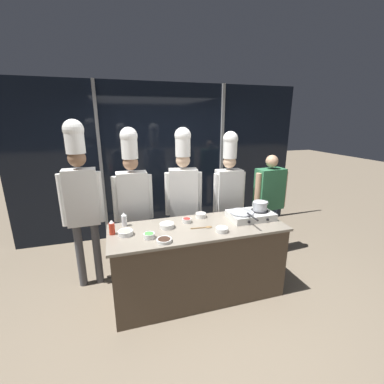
{
  "coord_description": "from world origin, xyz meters",
  "views": [
    {
      "loc": [
        -0.87,
        -2.61,
        2.12
      ],
      "look_at": [
        0.0,
        0.25,
        1.25
      ],
      "focal_mm": 24.0,
      "sensor_mm": 36.0,
      "label": 1
    }
  ],
  "objects_px": {
    "squeeze_bottle_clear": "(124,220)",
    "person_guest": "(269,196)",
    "prep_bowl_bell_pepper": "(187,220)",
    "chef_sous": "(132,192)",
    "prep_bowl_chicken": "(201,215)",
    "prep_bowl_ginger": "(125,232)",
    "prep_bowl_rice": "(222,229)",
    "chef_head": "(81,190)",
    "squeeze_bottle_chili": "(112,227)",
    "serving_spoon_slotted": "(206,227)",
    "stock_pot": "(260,206)",
    "frying_pan": "(242,210)",
    "chef_line": "(183,188)",
    "prep_bowl_bean_sprouts": "(167,225)",
    "chef_pastry": "(229,187)",
    "prep_bowl_scallions": "(149,235)",
    "prep_bowl_soy_glaze": "(164,240)",
    "portable_stove": "(251,215)"
  },
  "relations": [
    {
      "from": "squeeze_bottle_chili",
      "to": "person_guest",
      "type": "xyz_separation_m",
      "value": [
        2.31,
        0.56,
        -0.02
      ]
    },
    {
      "from": "squeeze_bottle_chili",
      "to": "frying_pan",
      "type": "bearing_deg",
      "value": -1.4
    },
    {
      "from": "prep_bowl_scallions",
      "to": "stock_pot",
      "type": "bearing_deg",
      "value": 7.12
    },
    {
      "from": "prep_bowl_soy_glaze",
      "to": "person_guest",
      "type": "relative_size",
      "value": 0.1
    },
    {
      "from": "prep_bowl_chicken",
      "to": "chef_head",
      "type": "distance_m",
      "value": 1.49
    },
    {
      "from": "prep_bowl_bell_pepper",
      "to": "chef_line",
      "type": "height_order",
      "value": "chef_line"
    },
    {
      "from": "chef_line",
      "to": "prep_bowl_bean_sprouts",
      "type": "bearing_deg",
      "value": 69.72
    },
    {
      "from": "prep_bowl_bean_sprouts",
      "to": "person_guest",
      "type": "bearing_deg",
      "value": 18.21
    },
    {
      "from": "portable_stove",
      "to": "squeeze_bottle_clear",
      "type": "height_order",
      "value": "squeeze_bottle_clear"
    },
    {
      "from": "prep_bowl_ginger",
      "to": "chef_sous",
      "type": "height_order",
      "value": "chef_sous"
    },
    {
      "from": "squeeze_bottle_clear",
      "to": "chef_pastry",
      "type": "distance_m",
      "value": 1.58
    },
    {
      "from": "frying_pan",
      "to": "chef_head",
      "type": "relative_size",
      "value": 0.25
    },
    {
      "from": "frying_pan",
      "to": "prep_bowl_chicken",
      "type": "bearing_deg",
      "value": 153.66
    },
    {
      "from": "chef_line",
      "to": "chef_pastry",
      "type": "relative_size",
      "value": 1.03
    },
    {
      "from": "stock_pot",
      "to": "portable_stove",
      "type": "bearing_deg",
      "value": -179.88
    },
    {
      "from": "squeeze_bottle_clear",
      "to": "prep_bowl_soy_glaze",
      "type": "xyz_separation_m",
      "value": [
        0.37,
        -0.53,
        -0.06
      ]
    },
    {
      "from": "serving_spoon_slotted",
      "to": "chef_pastry",
      "type": "height_order",
      "value": "chef_pastry"
    },
    {
      "from": "stock_pot",
      "to": "chef_sous",
      "type": "xyz_separation_m",
      "value": [
        -1.51,
        0.63,
        0.13
      ]
    },
    {
      "from": "squeeze_bottle_clear",
      "to": "chef_pastry",
      "type": "bearing_deg",
      "value": 15.54
    },
    {
      "from": "prep_bowl_soy_glaze",
      "to": "serving_spoon_slotted",
      "type": "relative_size",
      "value": 0.63
    },
    {
      "from": "prep_bowl_ginger",
      "to": "chef_pastry",
      "type": "relative_size",
      "value": 0.08
    },
    {
      "from": "chef_sous",
      "to": "chef_pastry",
      "type": "height_order",
      "value": "chef_sous"
    },
    {
      "from": "squeeze_bottle_chili",
      "to": "chef_line",
      "type": "height_order",
      "value": "chef_line"
    },
    {
      "from": "prep_bowl_ginger",
      "to": "chef_sous",
      "type": "bearing_deg",
      "value": 77.95
    },
    {
      "from": "prep_bowl_scallions",
      "to": "prep_bowl_rice",
      "type": "height_order",
      "value": "prep_bowl_scallions"
    },
    {
      "from": "prep_bowl_chicken",
      "to": "chef_pastry",
      "type": "xyz_separation_m",
      "value": [
        0.57,
        0.42,
        0.22
      ]
    },
    {
      "from": "portable_stove",
      "to": "squeeze_bottle_chili",
      "type": "xyz_separation_m",
      "value": [
        -1.66,
        0.03,
        0.03
      ]
    },
    {
      "from": "squeeze_bottle_chili",
      "to": "squeeze_bottle_clear",
      "type": "relative_size",
      "value": 1.0
    },
    {
      "from": "squeeze_bottle_chili",
      "to": "person_guest",
      "type": "relative_size",
      "value": 0.11
    },
    {
      "from": "prep_bowl_bean_sprouts",
      "to": "chef_line",
      "type": "distance_m",
      "value": 0.76
    },
    {
      "from": "prep_bowl_chicken",
      "to": "prep_bowl_ginger",
      "type": "distance_m",
      "value": 0.98
    },
    {
      "from": "prep_bowl_ginger",
      "to": "chef_sous",
      "type": "distance_m",
      "value": 0.72
    },
    {
      "from": "squeeze_bottle_clear",
      "to": "chef_head",
      "type": "distance_m",
      "value": 0.64
    },
    {
      "from": "prep_bowl_bell_pepper",
      "to": "chef_sous",
      "type": "height_order",
      "value": "chef_sous"
    },
    {
      "from": "frying_pan",
      "to": "chef_pastry",
      "type": "distance_m",
      "value": 0.67
    },
    {
      "from": "prep_bowl_rice",
      "to": "chef_head",
      "type": "bearing_deg",
      "value": 151.64
    },
    {
      "from": "squeeze_bottle_clear",
      "to": "person_guest",
      "type": "bearing_deg",
      "value": 9.6
    },
    {
      "from": "serving_spoon_slotted",
      "to": "chef_pastry",
      "type": "bearing_deg",
      "value": 50.29
    },
    {
      "from": "prep_bowl_ginger",
      "to": "chef_pastry",
      "type": "xyz_separation_m",
      "value": [
        1.51,
        0.67,
        0.22
      ]
    },
    {
      "from": "squeeze_bottle_clear",
      "to": "serving_spoon_slotted",
      "type": "height_order",
      "value": "squeeze_bottle_clear"
    },
    {
      "from": "serving_spoon_slotted",
      "to": "chef_sous",
      "type": "bearing_deg",
      "value": 135.57
    },
    {
      "from": "squeeze_bottle_chili",
      "to": "serving_spoon_slotted",
      "type": "distance_m",
      "value": 1.04
    },
    {
      "from": "stock_pot",
      "to": "prep_bowl_ginger",
      "type": "bearing_deg",
      "value": -179.07
    },
    {
      "from": "chef_head",
      "to": "chef_sous",
      "type": "relative_size",
      "value": 1.05
    },
    {
      "from": "stock_pot",
      "to": "prep_bowl_bean_sprouts",
      "type": "xyz_separation_m",
      "value": [
        -1.18,
        0.03,
        -0.13
      ]
    },
    {
      "from": "chef_line",
      "to": "prep_bowl_rice",
      "type": "bearing_deg",
      "value": 112.81
    },
    {
      "from": "squeeze_bottle_clear",
      "to": "prep_bowl_bell_pepper",
      "type": "height_order",
      "value": "squeeze_bottle_clear"
    },
    {
      "from": "portable_stove",
      "to": "prep_bowl_soy_glaze",
      "type": "bearing_deg",
      "value": -165.18
    },
    {
      "from": "stock_pot",
      "to": "chef_head",
      "type": "bearing_deg",
      "value": 165.44
    },
    {
      "from": "prep_bowl_bean_sprouts",
      "to": "chef_head",
      "type": "xyz_separation_m",
      "value": [
        -0.93,
        0.52,
        0.35
      ]
    }
  ]
}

